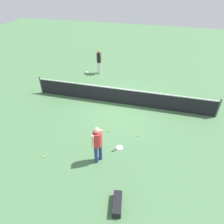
{
  "coord_description": "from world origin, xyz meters",
  "views": [
    {
      "loc": [
        1.9,
        -9.5,
        6.32
      ],
      "look_at": [
        0.0,
        -2.16,
        0.9
      ],
      "focal_mm": 32.48,
      "sensor_mm": 36.0,
      "label": 1
    }
  ],
  "objects": [
    {
      "name": "tennis_racket_far_player",
      "position": [
        -3.37,
        3.52,
        0.01
      ],
      "size": [
        0.41,
        0.6,
        0.03
      ],
      "color": "black",
      "rests_on": "ground_plane"
    },
    {
      "name": "tennis_ball_by_net",
      "position": [
        -0.03,
        -2.48,
        0.03
      ],
      "size": [
        0.07,
        0.07,
        0.07
      ],
      "primitive_type": "sphere",
      "color": "#C6E033",
      "rests_on": "ground_plane"
    },
    {
      "name": "tennis_ball_midcourt",
      "position": [
        1.31,
        -2.47,
        0.03
      ],
      "size": [
        0.07,
        0.07,
        0.07
      ],
      "primitive_type": "sphere",
      "color": "#C6E033",
      "rests_on": "ground_plane"
    },
    {
      "name": "player_near_side",
      "position": [
        0.0,
        -4.31,
        1.01
      ],
      "size": [
        0.47,
        0.49,
        1.7
      ],
      "color": "navy",
      "rests_on": "ground_plane"
    },
    {
      "name": "ground_plane",
      "position": [
        0.0,
        0.0,
        0.0
      ],
      "size": [
        40.0,
        40.0,
        0.0
      ],
      "primitive_type": "plane",
      "color": "#4C7A4C"
    },
    {
      "name": "tennis_racket_near_player",
      "position": [
        0.65,
        -3.44,
        0.01
      ],
      "size": [
        0.5,
        0.56,
        0.03
      ],
      "color": "white",
      "rests_on": "ground_plane"
    },
    {
      "name": "player_far_side",
      "position": [
        -2.43,
        3.6,
        1.01
      ],
      "size": [
        0.48,
        0.48,
        1.7
      ],
      "color": "white",
      "rests_on": "ground_plane"
    },
    {
      "name": "court_net",
      "position": [
        0.0,
        0.0,
        0.5
      ],
      "size": [
        10.09,
        0.09,
        1.07
      ],
      "color": "#4C4C51",
      "rests_on": "ground_plane"
    },
    {
      "name": "tennis_ball_near_player",
      "position": [
        -2.22,
        -4.72,
        0.03
      ],
      "size": [
        0.07,
        0.07,
        0.07
      ],
      "primitive_type": "sphere",
      "color": "#C6E033",
      "rests_on": "ground_plane"
    },
    {
      "name": "equipment_bag",
      "position": [
        1.17,
        -5.97,
        0.14
      ],
      "size": [
        0.41,
        0.84,
        0.28
      ],
      "color": "black",
      "rests_on": "ground_plane"
    }
  ]
}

